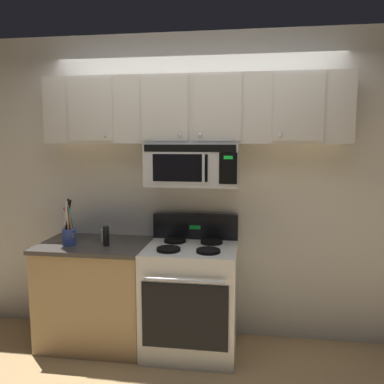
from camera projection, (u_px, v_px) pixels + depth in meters
The scene contains 9 objects.
ground_plane at pixel (183, 378), 2.95m from camera, with size 8.00×8.00×0.00m, color tan.
back_wall at pixel (197, 188), 3.55m from camera, with size 5.20×0.10×2.70m, color silver.
stove_range at pixel (191, 296), 3.30m from camera, with size 0.76×0.69×1.12m.
over_range_microwave at pixel (193, 165), 3.27m from camera, with size 0.76×0.43×0.35m.
upper_cabinets at pixel (193, 110), 3.24m from camera, with size 2.50×0.36×0.55m.
counter_segment at pixel (96, 293), 3.43m from camera, with size 0.93×0.65×0.90m.
utensil_crock_blue at pixel (69, 233), 3.28m from camera, with size 0.12×0.12×0.39m.
salt_shaker at pixel (103, 236), 3.42m from camera, with size 0.04×0.04×0.10m.
pepper_mill at pixel (106, 236), 3.27m from camera, with size 0.05×0.05×0.17m, color black.
Camera 1 is at (0.46, -2.70, 1.78)m, focal length 36.63 mm.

